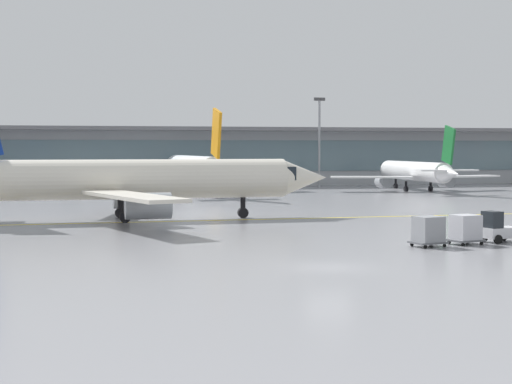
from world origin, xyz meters
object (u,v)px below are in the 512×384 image
gate_airplane_2 (194,169)px  cargo_dolly_trailing (428,230)px  cargo_dolly_lead (465,228)px  gate_airplane_3 (415,172)px  apron_light_mast_2 (319,138)px  baggage_tug (498,229)px  taxiing_regional_jet (141,181)px

gate_airplane_2 → cargo_dolly_trailing: bearing=-178.8°
cargo_dolly_lead → cargo_dolly_trailing: 2.97m
gate_airplane_3 → apron_light_mast_2: (-10.23, 13.90, 5.01)m
baggage_tug → cargo_dolly_lead: bearing=180.0°
gate_airplane_3 → cargo_dolly_trailing: 67.96m
taxiing_regional_jet → baggage_tug: (21.86, -22.19, -2.56)m
gate_airplane_2 → baggage_tug: bearing=-173.8°
gate_airplane_3 → baggage_tug: size_ratio=9.85×
gate_airplane_3 → cargo_dolly_lead: 66.28m
gate_airplane_2 → apron_light_mast_2: bearing=-65.2°
baggage_tug → cargo_dolly_trailing: size_ratio=1.19×
gate_airplane_3 → apron_light_mast_2: 17.97m
cargo_dolly_trailing → gate_airplane_3: bearing=54.7°
baggage_tug → cargo_dolly_trailing: (-5.59, -1.21, 0.16)m
baggage_tug → cargo_dolly_trailing: baggage_tug is taller
gate_airplane_2 → cargo_dolly_lead: (8.44, -63.85, -2.32)m
gate_airplane_3 → cargo_dolly_lead: bearing=159.8°
gate_airplane_2 → apron_light_mast_2: size_ratio=2.39×
taxiing_regional_jet → cargo_dolly_trailing: size_ratio=14.50×
gate_airplane_2 → gate_airplane_3: gate_airplane_2 is taller
cargo_dolly_trailing → apron_light_mast_2: (16.40, 76.40, 6.74)m
gate_airplane_3 → taxiing_regional_jet: taxiing_regional_jet is taller
cargo_dolly_trailing → apron_light_mast_2: size_ratio=0.17×
gate_airplane_2 → cargo_dolly_lead: gate_airplane_2 is taller
apron_light_mast_2 → gate_airplane_2: bearing=-151.5°
gate_airplane_2 → gate_airplane_3: bearing=-97.3°
baggage_tug → cargo_dolly_lead: 2.75m
taxiing_regional_jet → baggage_tug: 31.26m
gate_airplane_2 → cargo_dolly_lead: size_ratio=14.19×
gate_airplane_2 → cargo_dolly_trailing: size_ratio=14.19×
gate_airplane_3 → cargo_dolly_trailing: (-26.62, -62.50, -1.73)m
gate_airplane_3 → apron_light_mast_2: bearing=37.1°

